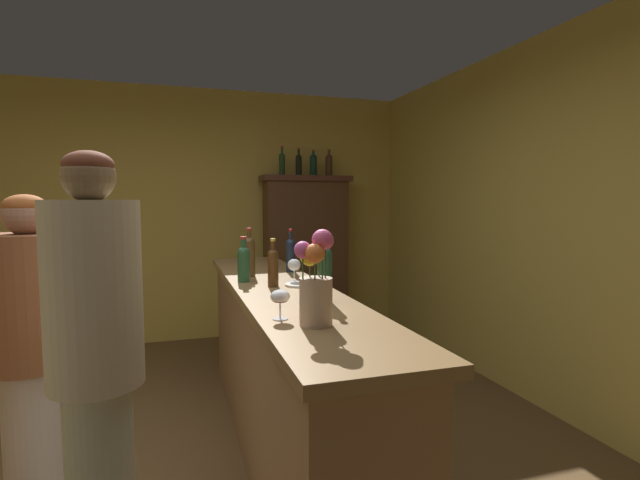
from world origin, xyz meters
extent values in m
cube|color=gold|center=(0.00, 2.96, 1.34)|extent=(5.30, 0.12, 2.68)
cube|color=gold|center=(2.65, 0.00, 1.34)|extent=(0.12, 5.93, 2.68)
cube|color=olive|center=(0.67, 0.36, 0.48)|extent=(0.48, 2.81, 0.95)
cube|color=olive|center=(0.67, 0.36, 0.98)|extent=(0.55, 2.93, 0.05)
cube|color=#51321E|center=(1.47, 2.68, 0.89)|extent=(0.89, 0.33, 1.77)
cube|color=#502C21|center=(1.47, 2.68, 1.74)|extent=(0.97, 0.39, 0.06)
cylinder|color=#214C2D|center=(0.48, 0.60, 1.09)|extent=(0.08, 0.08, 0.18)
sphere|color=#214C2D|center=(0.48, 0.60, 1.18)|extent=(0.08, 0.08, 0.08)
cylinder|color=#214C2D|center=(0.48, 0.60, 1.22)|extent=(0.03, 0.03, 0.08)
cylinder|color=#B02623|center=(0.48, 0.60, 1.27)|extent=(0.03, 0.03, 0.02)
cylinder|color=#172235|center=(0.86, 0.90, 1.10)|extent=(0.06, 0.06, 0.20)
sphere|color=#172235|center=(0.86, 0.90, 1.20)|extent=(0.06, 0.06, 0.06)
cylinder|color=#172235|center=(0.86, 0.90, 1.24)|extent=(0.02, 0.02, 0.09)
cylinder|color=red|center=(0.86, 0.90, 1.30)|extent=(0.02, 0.02, 0.02)
cylinder|color=#22462F|center=(0.77, -0.13, 1.12)|extent=(0.07, 0.07, 0.24)
sphere|color=#22462F|center=(0.77, -0.13, 1.24)|extent=(0.07, 0.07, 0.07)
cylinder|color=#22462F|center=(0.77, -0.13, 1.28)|extent=(0.03, 0.03, 0.08)
cylinder|color=#AF2128|center=(0.77, -0.13, 1.32)|extent=(0.03, 0.03, 0.02)
cylinder|color=#473217|center=(0.55, 0.79, 1.11)|extent=(0.08, 0.08, 0.22)
sphere|color=#473217|center=(0.55, 0.79, 1.22)|extent=(0.08, 0.08, 0.08)
cylinder|color=#473217|center=(0.55, 0.79, 1.26)|extent=(0.03, 0.03, 0.08)
cylinder|color=#A9241D|center=(0.55, 0.79, 1.31)|extent=(0.03, 0.03, 0.02)
cylinder|color=#462A12|center=(0.62, 0.38, 1.09)|extent=(0.06, 0.06, 0.19)
sphere|color=#462A12|center=(0.62, 0.38, 1.19)|extent=(0.06, 0.06, 0.06)
cylinder|color=#462A12|center=(0.62, 0.38, 1.23)|extent=(0.03, 0.03, 0.08)
cylinder|color=gold|center=(0.62, 0.38, 1.28)|extent=(0.03, 0.03, 0.02)
cylinder|color=white|center=(0.78, 0.49, 1.00)|extent=(0.07, 0.07, 0.00)
cylinder|color=white|center=(0.78, 0.49, 1.04)|extent=(0.01, 0.01, 0.07)
ellipsoid|color=white|center=(0.78, 0.49, 1.11)|extent=(0.08, 0.08, 0.07)
cylinder|color=white|center=(0.49, -0.38, 1.00)|extent=(0.06, 0.06, 0.00)
cylinder|color=white|center=(0.49, -0.38, 1.04)|extent=(0.01, 0.01, 0.07)
ellipsoid|color=white|center=(0.49, -0.38, 1.10)|extent=(0.08, 0.08, 0.06)
ellipsoid|color=maroon|center=(0.49, -0.38, 1.08)|extent=(0.07, 0.07, 0.02)
cylinder|color=tan|center=(0.61, -0.51, 1.10)|extent=(0.13, 0.13, 0.19)
cylinder|color=#38602D|center=(0.65, -0.52, 1.23)|extent=(0.01, 0.01, 0.23)
sphere|color=#BC5381|center=(0.65, -0.52, 1.34)|extent=(0.07, 0.07, 0.07)
cylinder|color=#38602D|center=(0.64, -0.48, 1.22)|extent=(0.01, 0.01, 0.21)
sphere|color=gold|center=(0.64, -0.48, 1.32)|extent=(0.05, 0.05, 0.05)
cylinder|color=#38602D|center=(0.59, -0.48, 1.20)|extent=(0.01, 0.01, 0.16)
sphere|color=gold|center=(0.59, -0.48, 1.28)|extent=(0.08, 0.08, 0.08)
cylinder|color=#38602D|center=(0.55, -0.53, 1.21)|extent=(0.01, 0.01, 0.19)
sphere|color=#C74B8E|center=(0.55, -0.53, 1.31)|extent=(0.07, 0.07, 0.07)
cylinder|color=#38602D|center=(0.59, -0.56, 1.21)|extent=(0.01, 0.01, 0.18)
sphere|color=orange|center=(0.59, -0.56, 1.30)|extent=(0.08, 0.08, 0.08)
cylinder|color=#38602D|center=(0.63, -0.54, 1.23)|extent=(0.01, 0.01, 0.23)
sphere|color=#D34B7B|center=(0.63, -0.54, 1.35)|extent=(0.08, 0.08, 0.08)
cylinder|color=white|center=(0.77, 0.37, 1.01)|extent=(0.17, 0.17, 0.01)
cylinder|color=#1E3A20|center=(1.21, 2.68, 1.87)|extent=(0.06, 0.06, 0.21)
sphere|color=#1E3A20|center=(1.21, 2.68, 1.98)|extent=(0.06, 0.06, 0.06)
cylinder|color=#1E3A20|center=(1.21, 2.68, 2.02)|extent=(0.02, 0.02, 0.09)
cylinder|color=red|center=(1.21, 2.68, 2.08)|extent=(0.03, 0.03, 0.02)
cylinder|color=black|center=(1.39, 2.68, 1.87)|extent=(0.07, 0.07, 0.19)
sphere|color=black|center=(1.39, 2.68, 1.96)|extent=(0.07, 0.07, 0.07)
cylinder|color=black|center=(1.39, 2.68, 2.01)|extent=(0.02, 0.02, 0.09)
cylinder|color=#B12327|center=(1.39, 2.68, 2.06)|extent=(0.03, 0.03, 0.02)
cylinder|color=#133125|center=(1.56, 2.68, 1.87)|extent=(0.08, 0.08, 0.20)
sphere|color=#133125|center=(1.56, 2.68, 1.97)|extent=(0.08, 0.08, 0.08)
cylinder|color=#133125|center=(1.56, 2.68, 2.00)|extent=(0.03, 0.03, 0.07)
cylinder|color=#B41824|center=(1.56, 2.68, 2.05)|extent=(0.03, 0.03, 0.02)
cylinder|color=#482B19|center=(1.74, 2.68, 1.87)|extent=(0.08, 0.08, 0.20)
sphere|color=#482B19|center=(1.74, 2.68, 1.97)|extent=(0.08, 0.08, 0.08)
cylinder|color=#482B19|center=(1.74, 2.68, 2.02)|extent=(0.03, 0.03, 0.09)
cylinder|color=gold|center=(1.74, 2.68, 2.07)|extent=(0.03, 0.03, 0.02)
cylinder|color=#BAA69D|center=(-0.53, -0.03, 0.39)|extent=(0.26, 0.26, 0.79)
cylinder|color=brown|center=(-0.53, -0.03, 1.08)|extent=(0.36, 0.36, 0.57)
sphere|color=#8F6451|center=(-0.53, -0.03, 1.44)|extent=(0.18, 0.18, 0.18)
ellipsoid|color=#974E23|center=(-0.53, -0.03, 1.48)|extent=(0.17, 0.17, 0.10)
cylinder|color=#B6AA89|center=(-0.20, -0.55, 1.19)|extent=(0.32, 0.32, 0.64)
sphere|color=brown|center=(-0.20, -0.55, 1.58)|extent=(0.17, 0.17, 0.17)
ellipsoid|color=#592B1A|center=(-0.20, -0.55, 1.62)|extent=(0.16, 0.16, 0.10)
camera|label=1|loc=(0.07, -2.30, 1.50)|focal=26.46mm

